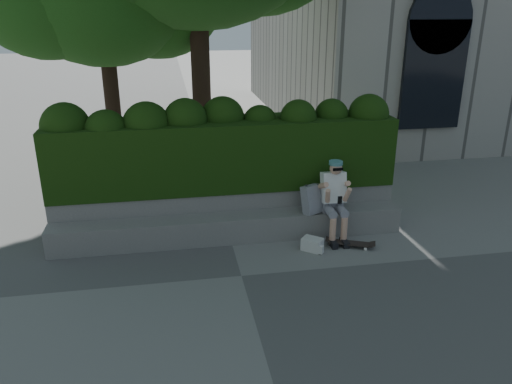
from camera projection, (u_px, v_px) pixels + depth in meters
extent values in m
plane|color=slate|center=(241.00, 276.00, 7.47)|extent=(80.00, 80.00, 0.00)
cube|color=gray|center=(231.00, 228.00, 8.55)|extent=(6.00, 0.45, 0.45)
cube|color=gray|center=(227.00, 209.00, 8.93)|extent=(6.00, 0.50, 0.75)
cube|color=black|center=(224.00, 154.00, 8.80)|extent=(6.00, 1.00, 1.20)
cylinder|color=black|center=(202.00, 101.00, 10.70)|extent=(0.40, 0.40, 3.74)
cylinder|color=black|center=(114.00, 122.00, 11.09)|extent=(0.33, 0.33, 2.75)
cube|color=gray|center=(331.00, 204.00, 8.67)|extent=(0.36, 0.26, 0.22)
cube|color=white|center=(333.00, 187.00, 8.49)|extent=(0.40, 0.32, 0.55)
sphere|color=tan|center=(336.00, 168.00, 8.30)|extent=(0.21, 0.21, 0.21)
cylinder|color=teal|center=(336.00, 163.00, 8.29)|extent=(0.23, 0.23, 0.06)
cube|color=black|center=(340.00, 200.00, 8.20)|extent=(0.07, 0.02, 0.13)
cylinder|color=tan|center=(333.00, 232.00, 8.36)|extent=(0.11, 0.11, 0.47)
cylinder|color=tan|center=(344.00, 231.00, 8.39)|extent=(0.11, 0.11, 0.47)
cube|color=black|center=(333.00, 244.00, 8.37)|extent=(0.10, 0.26, 0.10)
cube|color=black|center=(344.00, 243.00, 8.41)|extent=(0.10, 0.26, 0.10)
cube|color=black|center=(350.00, 243.00, 8.36)|extent=(0.75, 0.46, 0.02)
cylinder|color=silver|center=(334.00, 246.00, 8.35)|extent=(0.06, 0.05, 0.05)
cylinder|color=silver|center=(335.00, 242.00, 8.50)|extent=(0.06, 0.05, 0.05)
cylinder|color=silver|center=(365.00, 249.00, 8.25)|extent=(0.06, 0.05, 0.05)
cylinder|color=silver|center=(366.00, 245.00, 8.39)|extent=(0.06, 0.05, 0.05)
cube|color=#A09FA4|center=(312.00, 199.00, 8.52)|extent=(0.38, 0.31, 0.49)
cube|color=silver|center=(312.00, 244.00, 8.24)|extent=(0.39, 0.38, 0.21)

